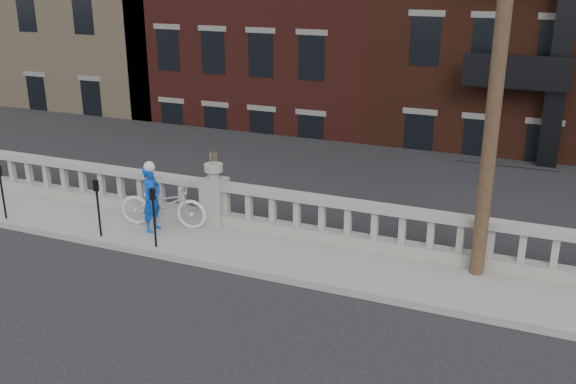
% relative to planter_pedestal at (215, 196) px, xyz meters
% --- Properties ---
extents(ground, '(120.00, 120.00, 0.00)m').
position_rel_planter_pedestal_xyz_m(ground, '(0.00, -3.95, -0.83)').
color(ground, black).
rests_on(ground, ground).
extents(sidewalk, '(32.00, 2.20, 0.15)m').
position_rel_planter_pedestal_xyz_m(sidewalk, '(0.00, -0.95, -0.76)').
color(sidewalk, gray).
rests_on(sidewalk, ground).
extents(balustrade, '(28.00, 0.34, 1.03)m').
position_rel_planter_pedestal_xyz_m(balustrade, '(0.00, 0.00, -0.19)').
color(balustrade, gray).
rests_on(balustrade, sidewalk).
extents(planter_pedestal, '(0.55, 0.55, 1.76)m').
position_rel_planter_pedestal_xyz_m(planter_pedestal, '(0.00, 0.00, 0.00)').
color(planter_pedestal, gray).
rests_on(planter_pedestal, sidewalk).
extents(lower_level, '(80.00, 44.00, 20.80)m').
position_rel_planter_pedestal_xyz_m(lower_level, '(0.56, 19.09, 1.80)').
color(lower_level, '#605E59').
rests_on(lower_level, ground).
extents(utility_pole, '(1.60, 0.28, 10.00)m').
position_rel_planter_pedestal_xyz_m(utility_pole, '(6.20, -0.35, 4.41)').
color(utility_pole, '#422D1E').
rests_on(utility_pole, sidewalk).
extents(parking_meter_c, '(0.10, 0.09, 1.36)m').
position_rel_planter_pedestal_xyz_m(parking_meter_c, '(-4.88, -1.80, 0.17)').
color(parking_meter_c, black).
rests_on(parking_meter_c, sidewalk).
extents(parking_meter_d, '(0.10, 0.09, 1.36)m').
position_rel_planter_pedestal_xyz_m(parking_meter_d, '(-2.00, -1.80, 0.17)').
color(parking_meter_d, black).
rests_on(parking_meter_d, sidewalk).
extents(parking_meter_e, '(0.10, 0.09, 1.36)m').
position_rel_planter_pedestal_xyz_m(parking_meter_e, '(-0.50, -1.80, 0.17)').
color(parking_meter_e, black).
rests_on(parking_meter_e, sidewalk).
extents(bicycle, '(2.23, 1.15, 1.11)m').
position_rel_planter_pedestal_xyz_m(bicycle, '(-1.00, -0.70, -0.12)').
color(bicycle, silver).
rests_on(bicycle, sidewalk).
extents(cyclist, '(0.39, 0.58, 1.57)m').
position_rel_planter_pedestal_xyz_m(cyclist, '(-1.09, -1.01, 0.11)').
color(cyclist, '#0B40B3').
rests_on(cyclist, sidewalk).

